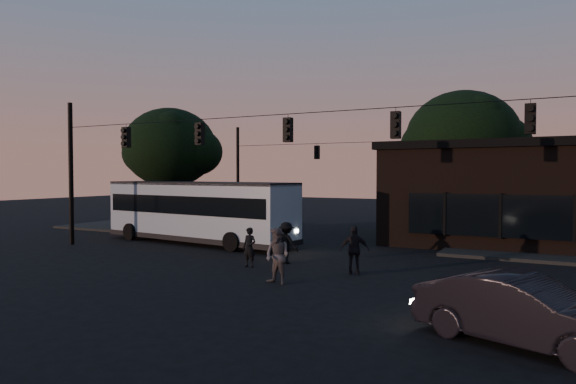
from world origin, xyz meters
The scene contains 13 objects.
ground centered at (0.00, 0.00, 0.00)m, with size 120.00×120.00×0.00m, color black.
sidewalk_far_left centered at (-14.00, 14.00, 0.07)m, with size 14.00×10.00×0.15m, color black.
building centered at (9.00, 15.97, 2.71)m, with size 15.40×10.41×5.40m.
tree_behind centered at (4.00, 22.00, 6.19)m, with size 7.60×7.60×9.43m.
tree_left centered at (-14.00, 13.00, 5.57)m, with size 6.40×6.40×8.30m.
signal_rig_near centered at (0.00, 4.00, 4.45)m, with size 26.24×0.30×7.50m.
signal_rig_far centered at (0.00, 20.00, 4.20)m, with size 26.24×0.30×7.50m.
bus centered at (-7.35, 7.57, 1.86)m, with size 12.01×4.14×3.31m.
car centered at (9.22, -2.55, 0.77)m, with size 1.63×4.66×1.54m, color black.
pedestrian_a centered at (-1.07, 2.72, 0.80)m, with size 0.58×0.38×1.60m, color black.
pedestrian_b centered at (1.44, 0.49, 0.96)m, with size 0.93×0.73×1.92m, color #554D4F.
pedestrian_c centered at (3.17, 3.31, 0.92)m, with size 1.07×0.45×1.83m, color black.
pedestrian_d centered at (-0.14, 4.12, 0.87)m, with size 1.12×0.65×1.74m, color black.
Camera 1 is at (9.83, -14.66, 3.74)m, focal length 32.00 mm.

